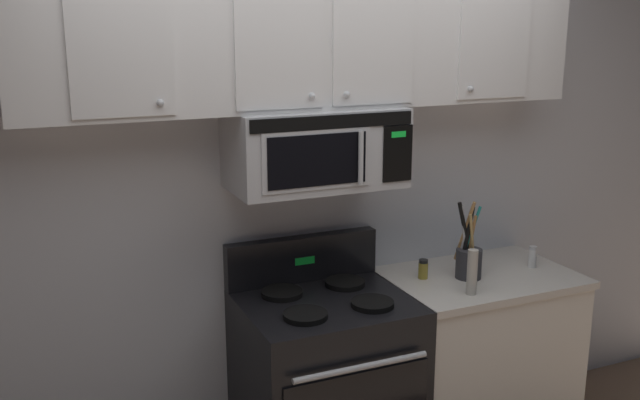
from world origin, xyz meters
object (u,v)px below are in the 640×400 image
object	(u,v)px
utensil_crock_charcoal	(468,257)
pepper_mill	(472,272)
over_range_microwave	(315,148)
stove_range	(326,387)
spice_jar	(423,269)
salt_shaker	(532,257)

from	to	relation	value
utensil_crock_charcoal	pepper_mill	xyz separation A→B (m)	(-0.11, -0.19, 0.00)
over_range_microwave	utensil_crock_charcoal	xyz separation A→B (m)	(0.75, -0.13, -0.57)
pepper_mill	over_range_microwave	bearing A→B (deg)	153.95
stove_range	spice_jar	world-z (taller)	stove_range
over_range_microwave	pepper_mill	xyz separation A→B (m)	(0.64, -0.31, -0.57)
over_range_microwave	spice_jar	size ratio (longest dim) A/B	7.94
over_range_microwave	pepper_mill	bearing A→B (deg)	-26.05
over_range_microwave	salt_shaker	world-z (taller)	over_range_microwave
stove_range	spice_jar	distance (m)	0.73
stove_range	utensil_crock_charcoal	size ratio (longest dim) A/B	2.89
salt_shaker	spice_jar	bearing A→B (deg)	172.02
utensil_crock_charcoal	over_range_microwave	bearing A→B (deg)	170.57
over_range_microwave	salt_shaker	xyz separation A→B (m)	(1.14, -0.13, -0.62)
over_range_microwave	salt_shaker	bearing A→B (deg)	-6.49
stove_range	utensil_crock_charcoal	xyz separation A→B (m)	(0.75, -0.01, 0.54)
stove_range	pepper_mill	world-z (taller)	stove_range
utensil_crock_charcoal	salt_shaker	size ratio (longest dim) A/B	3.50
utensil_crock_charcoal	spice_jar	bearing A→B (deg)	159.06
stove_range	salt_shaker	xyz separation A→B (m)	(1.14, -0.01, 0.49)
pepper_mill	spice_jar	world-z (taller)	pepper_mill
stove_range	over_range_microwave	world-z (taller)	over_range_microwave
over_range_microwave	pepper_mill	size ratio (longest dim) A/B	3.57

